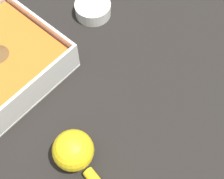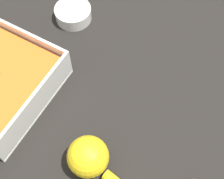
% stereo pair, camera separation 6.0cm
% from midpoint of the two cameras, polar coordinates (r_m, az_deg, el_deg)
% --- Properties ---
extents(ground_plane, '(4.00, 4.00, 0.00)m').
position_cam_midpoint_polar(ground_plane, '(0.69, -15.46, 3.77)').
color(ground_plane, black).
extents(square_dish, '(0.23, 0.23, 0.07)m').
position_cam_midpoint_polar(square_dish, '(0.67, -17.22, 4.65)').
color(square_dish, silver).
rests_on(square_dish, ground_plane).
extents(spice_bowl, '(0.08, 0.08, 0.03)m').
position_cam_midpoint_polar(spice_bowl, '(0.75, -1.17, 14.28)').
color(spice_bowl, silver).
rests_on(spice_bowl, ground_plane).
extents(lemon_squeezer, '(0.08, 0.22, 0.07)m').
position_cam_midpoint_polar(lemon_squeezer, '(0.55, -3.10, -12.47)').
color(lemon_squeezer, yellow).
rests_on(lemon_squeezer, ground_plane).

